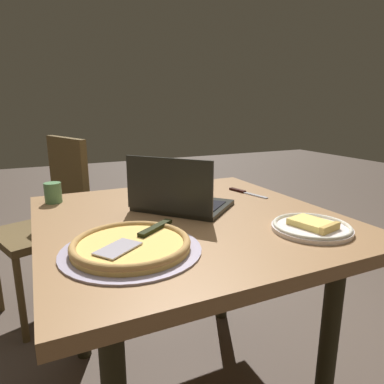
{
  "coord_description": "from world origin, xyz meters",
  "views": [
    {
      "loc": [
        0.49,
        1.08,
        1.12
      ],
      "look_at": [
        -0.03,
        -0.03,
        0.82
      ],
      "focal_mm": 32.08,
      "sensor_mm": 36.0,
      "label": 1
    }
  ],
  "objects": [
    {
      "name": "dining_table",
      "position": [
        0.0,
        0.0,
        0.64
      ],
      "size": [
        1.03,
        1.05,
        0.74
      ],
      "color": "#946A42",
      "rests_on": "ground_plane"
    },
    {
      "name": "laptop",
      "position": [
        -0.0,
        -0.08,
        0.78
      ],
      "size": [
        0.42,
        0.42,
        0.21
      ],
      "color": "black",
      "rests_on": "dining_table"
    },
    {
      "name": "pizza_tray",
      "position": [
        0.27,
        0.22,
        0.75
      ],
      "size": [
        0.39,
        0.39,
        0.04
      ],
      "color": "#A498AF",
      "rests_on": "dining_table"
    },
    {
      "name": "table_knife",
      "position": [
        -0.37,
        -0.2,
        0.74
      ],
      "size": [
        0.07,
        0.22,
        0.01
      ],
      "color": "#B8B7C0",
      "rests_on": "dining_table"
    },
    {
      "name": "ground_plane",
      "position": [
        0.0,
        0.0,
        0.0
      ],
      "size": [
        12.0,
        12.0,
        0.0
      ],
      "primitive_type": "plane",
      "color": "#4E3F35"
    },
    {
      "name": "drink_cup",
      "position": [
        0.43,
        -0.39,
        0.78
      ],
      "size": [
        0.07,
        0.07,
        0.08
      ],
      "color": "#598C57",
      "rests_on": "dining_table"
    },
    {
      "name": "pizza_plate",
      "position": [
        -0.3,
        0.31,
        0.75
      ],
      "size": [
        0.25,
        0.25,
        0.04
      ],
      "color": "white",
      "rests_on": "dining_table"
    },
    {
      "name": "chair_near",
      "position": [
        0.42,
        -0.85,
        0.54
      ],
      "size": [
        0.53,
        0.53,
        0.96
      ],
      "color": "brown",
      "rests_on": "ground_plane"
    }
  ]
}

